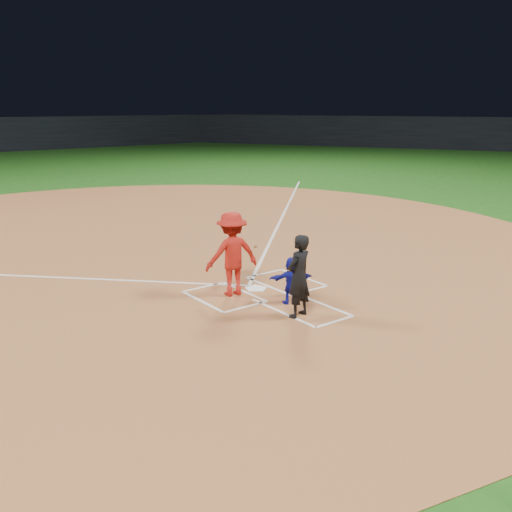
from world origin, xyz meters
TOP-DOWN VIEW (x-y plane):
  - ground at (0.00, 0.00)m, footprint 120.00×120.00m
  - home_plate_dirt at (0.00, 6.00)m, footprint 28.00×28.00m
  - stadium_wall_right at (42.00, 24.00)m, footprint 31.04×52.56m
  - home_plate at (0.00, 0.00)m, footprint 0.60×0.60m
  - catcher at (0.03, -1.33)m, footprint 1.07×0.73m
  - umpire at (-0.41, -2.07)m, footprint 0.75×0.57m
  - chalk_markings at (0.00, 5.29)m, footprint 28.35×17.32m
  - batter_at_plate at (-0.71, 0.01)m, footprint 1.59×1.02m

SIDE VIEW (x-z plane):
  - ground at x=0.00m, z-range 0.00..0.00m
  - home_plate_dirt at x=0.00m, z-range 0.00..0.01m
  - chalk_markings at x=0.00m, z-range 0.01..0.02m
  - home_plate at x=0.00m, z-range 0.01..0.03m
  - catcher at x=0.03m, z-range 0.01..1.12m
  - umpire at x=-0.41m, z-range 0.01..1.84m
  - batter_at_plate at x=-0.71m, z-range 0.01..2.05m
  - stadium_wall_right at x=42.00m, z-range 0.00..3.20m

